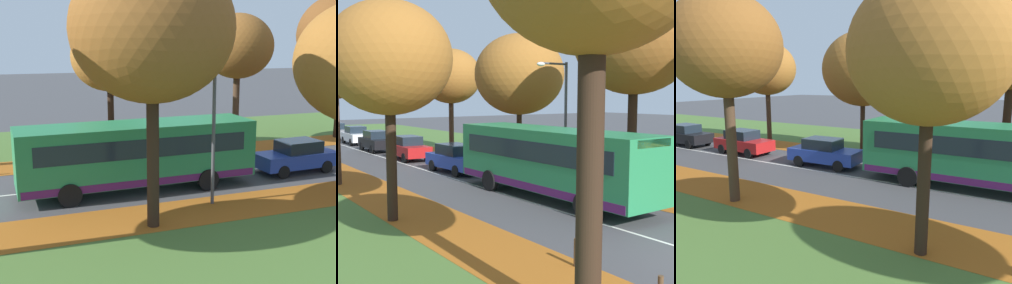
% 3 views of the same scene
% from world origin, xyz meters
% --- Properties ---
extents(leaf_litter_left, '(2.80, 60.00, 0.00)m').
position_xyz_m(leaf_litter_left, '(-4.60, 14.00, 0.01)').
color(leaf_litter_left, '#9E5619').
rests_on(leaf_litter_left, grass_verge_left).
extents(grass_verge_right, '(12.00, 90.00, 0.01)m').
position_xyz_m(grass_verge_right, '(9.20, 20.00, 0.00)').
color(grass_verge_right, '#476B2D').
rests_on(grass_verge_right, ground).
extents(leaf_litter_right, '(2.80, 60.00, 0.00)m').
position_xyz_m(leaf_litter_right, '(4.60, 14.00, 0.01)').
color(leaf_litter_right, '#9E5619').
rests_on(leaf_litter_right, grass_verge_right).
extents(road_centre_line, '(0.12, 80.00, 0.01)m').
position_xyz_m(road_centre_line, '(0.00, 20.00, 0.00)').
color(road_centre_line, silver).
rests_on(road_centre_line, ground).
extents(tree_left_near, '(4.34, 4.34, 7.61)m').
position_xyz_m(tree_left_near, '(-5.72, 9.67, 5.63)').
color(tree_left_near, black).
rests_on(tree_left_near, ground).
extents(tree_right_near, '(5.49, 5.49, 9.35)m').
position_xyz_m(tree_right_near, '(5.39, 8.48, 6.86)').
color(tree_right_near, black).
rests_on(tree_right_near, ground).
extents(tree_right_mid, '(5.47, 5.47, 8.13)m').
position_xyz_m(tree_right_mid, '(5.45, 17.28, 5.66)').
color(tree_right_mid, '#382619').
rests_on(tree_right_mid, ground).
extents(tree_right_far, '(4.55, 4.55, 7.88)m').
position_xyz_m(tree_right_far, '(5.21, 25.60, 5.80)').
color(tree_right_far, '#422D1E').
rests_on(tree_right_far, ground).
extents(bollard_third, '(0.12, 0.12, 0.75)m').
position_xyz_m(bollard_third, '(-3.54, 2.70, 0.37)').
color(bollard_third, '#4C3823').
rests_on(bollard_third, ground).
extents(streetlamp_right, '(1.89, 0.28, 6.00)m').
position_xyz_m(streetlamp_right, '(3.67, 11.47, 3.74)').
color(streetlamp_right, '#47474C').
rests_on(streetlamp_right, ground).
extents(bus, '(2.76, 10.43, 2.98)m').
position_xyz_m(bus, '(1.14, 9.19, 1.70)').
color(bus, '#237A47').
rests_on(bus, ground).
extents(car_blue_lead, '(1.93, 4.27, 1.62)m').
position_xyz_m(car_blue_lead, '(1.12, 17.53, 0.81)').
color(car_blue_lead, '#233D9E').
rests_on(car_blue_lead, ground).
extents(car_red_following, '(1.91, 4.26, 1.62)m').
position_xyz_m(car_red_following, '(1.05, 24.08, 0.81)').
color(car_red_following, '#B21919').
rests_on(car_red_following, ground).
extents(car_black_third_in_line, '(1.84, 4.23, 1.62)m').
position_xyz_m(car_black_third_in_line, '(0.94, 30.08, 0.81)').
color(car_black_third_in_line, black).
rests_on(car_black_third_in_line, ground).
extents(car_white_fourth_in_line, '(1.91, 4.26, 1.62)m').
position_xyz_m(car_white_fourth_in_line, '(1.28, 36.39, 0.81)').
color(car_white_fourth_in_line, silver).
rests_on(car_white_fourth_in_line, ground).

